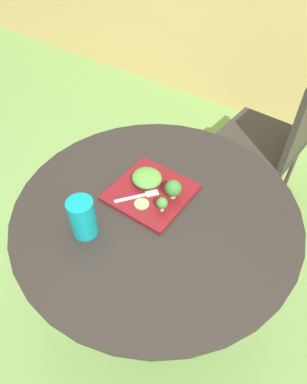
# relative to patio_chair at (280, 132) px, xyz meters

# --- Properties ---
(ground_plane) EXTENTS (12.00, 12.00, 0.00)m
(ground_plane) POSITION_rel_patio_chair_xyz_m (-0.12, -0.99, -0.53)
(ground_plane) COLOR #70994C
(patio_table) EXTENTS (0.96, 0.96, 0.75)m
(patio_table) POSITION_rel_patio_chair_xyz_m (-0.12, -0.99, -0.02)
(patio_table) COLOR #28231E
(patio_table) RESTS_ON ground_plane
(patio_chair) EXTENTS (0.46, 0.46, 0.90)m
(patio_chair) POSITION_rel_patio_chair_xyz_m (0.00, 0.00, 0.00)
(patio_chair) COLOR #332D28
(patio_chair) RESTS_ON ground_plane
(salad_plate) EXTENTS (0.26, 0.26, 0.01)m
(salad_plate) POSITION_rel_patio_chair_xyz_m (-0.17, -0.95, 0.23)
(salad_plate) COLOR maroon
(salad_plate) RESTS_ON patio_table
(drinking_glass) EXTENTS (0.08, 0.08, 0.13)m
(drinking_glass) POSITION_rel_patio_chair_xyz_m (-0.24, -1.20, 0.29)
(drinking_glass) COLOR #0F8C93
(drinking_glass) RESTS_ON patio_table
(fork) EXTENTS (0.11, 0.13, 0.00)m
(fork) POSITION_rel_patio_chair_xyz_m (-0.18, -0.99, 0.24)
(fork) COLOR silver
(fork) RESTS_ON salad_plate
(lettuce_mound) EXTENTS (0.11, 0.10, 0.05)m
(lettuce_mound) POSITION_rel_patio_chair_xyz_m (-0.20, -0.92, 0.26)
(lettuce_mound) COLOR #519338
(lettuce_mound) RESTS_ON salad_plate
(broccoli_floret_0) EXTENTS (0.06, 0.06, 0.07)m
(broccoli_floret_0) POSITION_rel_patio_chair_xyz_m (-0.09, -0.93, 0.28)
(broccoli_floret_0) COLOR #99B770
(broccoli_floret_0) RESTS_ON salad_plate
(broccoli_floret_1) EXTENTS (0.04, 0.04, 0.05)m
(broccoli_floret_1) POSITION_rel_patio_chair_xyz_m (-0.09, -1.00, 0.27)
(broccoli_floret_1) COLOR #99B770
(broccoli_floret_1) RESTS_ON salad_plate
(cucumber_slice_0) EXTENTS (0.05, 0.05, 0.01)m
(cucumber_slice_0) POSITION_rel_patio_chair_xyz_m (-0.16, -1.02, 0.24)
(cucumber_slice_0) COLOR #8EB766
(cucumber_slice_0) RESTS_ON salad_plate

